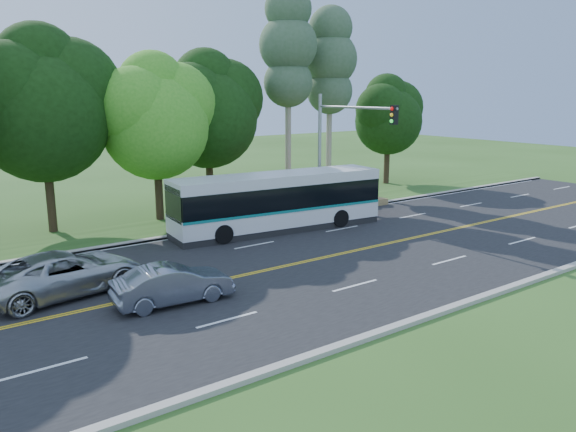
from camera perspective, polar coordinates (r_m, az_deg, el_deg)
ground at (r=24.17m, az=2.06°, el=-4.62°), size 120.00×120.00×0.00m
road at (r=24.17m, az=2.06°, el=-4.60°), size 60.00×14.00×0.02m
curb_north at (r=29.90m, az=-6.39°, el=-1.19°), size 60.00×0.30×0.15m
curb_south at (r=19.35m, az=15.38°, el=-9.31°), size 60.00×0.30×0.15m
grass_verge at (r=31.49m, az=-8.06°, el=-0.58°), size 60.00×4.00×0.10m
lane_markings at (r=24.11m, az=1.89°, el=-4.61°), size 57.60×13.82×0.00m
tree_row at (r=31.65m, az=-19.61°, el=11.10°), size 44.70×9.10×13.84m
bougainvillea_hedge at (r=34.55m, az=3.15°, el=1.82°), size 9.50×2.25×1.50m
traffic_signal at (r=31.50m, az=5.43°, el=8.01°), size 0.42×6.10×7.00m
transit_bus at (r=29.20m, az=-1.03°, el=1.40°), size 11.53×3.55×2.97m
sedan at (r=19.70m, az=-11.62°, el=-6.80°), size 4.16×1.72×1.34m
suv at (r=21.65m, az=-21.77°, el=-5.38°), size 5.95×3.45×1.56m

